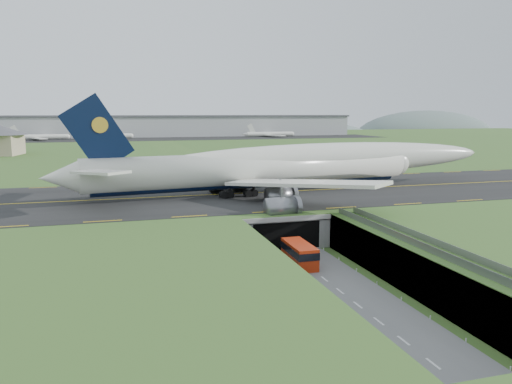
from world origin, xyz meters
name	(u,v)px	position (x,y,z in m)	size (l,w,h in m)	color
ground	(304,264)	(0.00, 0.00, 0.00)	(900.00, 900.00, 0.00)	#345E25
airfield_deck	(304,246)	(0.00, 0.00, 3.00)	(800.00, 800.00, 6.00)	gray
trench_road	(323,279)	(0.00, -7.50, 0.10)	(12.00, 75.00, 0.20)	slate
taxiway	(248,193)	(0.00, 33.00, 6.09)	(800.00, 44.00, 0.18)	black
tunnel_portal	(271,221)	(0.00, 16.71, 3.33)	(17.00, 22.30, 6.00)	gray
guideway	(443,260)	(11.00, -19.11, 5.32)	(3.00, 53.00, 7.05)	#A8A8A3
jumbo_jet	(289,166)	(9.27, 33.16, 11.86)	(104.92, 65.23, 21.71)	silver
shuttle_tram	(299,254)	(-1.04, -0.70, 1.90)	(3.41, 8.63, 3.48)	#B9290C
cargo_terminal	(152,126)	(-0.08, 299.41, 13.96)	(320.00, 67.00, 15.60)	#B2B2B2
distant_hills	(207,140)	(64.38, 430.00, -4.00)	(700.00, 91.00, 60.00)	slate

